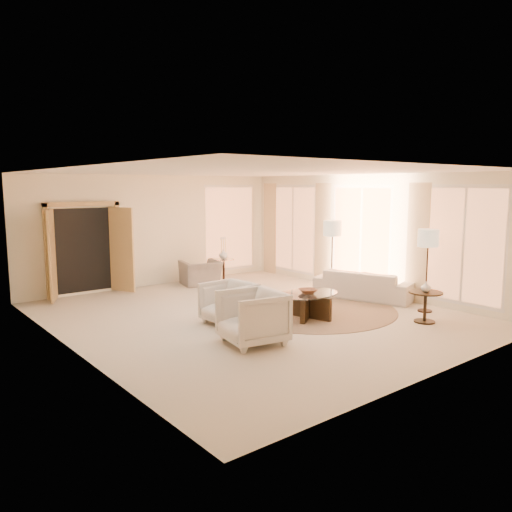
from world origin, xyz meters
TOP-DOWN VIEW (x-y plane):
  - room at (0.00, 0.00)m, footprint 7.04×8.04m
  - windows_right at (3.45, 0.10)m, footprint 0.10×6.40m
  - window_back_corner at (2.30, 3.95)m, footprint 1.70×0.10m
  - curtains_right at (3.40, 1.00)m, footprint 0.06×5.20m
  - french_doors at (-1.90, 3.82)m, footprint 1.95×0.66m
  - area_rug at (1.20, -0.35)m, footprint 4.72×4.72m
  - sofa at (2.90, -0.39)m, footprint 1.49×2.33m
  - armchair_left at (-0.71, -0.18)m, footprint 0.83×0.88m
  - armchair_right at (-1.11, -1.39)m, footprint 1.02×1.07m
  - accent_chair at (0.85, 3.25)m, footprint 1.06×0.81m
  - coffee_table at (0.68, -0.83)m, footprint 1.71×1.71m
  - end_table at (2.18, -2.42)m, footprint 0.62×0.62m
  - side_table at (1.46, 3.08)m, footprint 0.55×0.55m
  - floor_lamp_near at (2.70, 0.41)m, footprint 0.42×0.42m
  - floor_lamp_far at (2.90, -1.96)m, footprint 0.41×0.41m
  - bowl at (0.68, -0.83)m, footprint 0.44×0.44m
  - end_vase at (2.18, -2.42)m, footprint 0.24×0.24m
  - side_vase at (1.46, 3.08)m, footprint 0.31×0.31m

SIDE VIEW (x-z plane):
  - area_rug at x=1.20m, z-range 0.00..0.01m
  - coffee_table at x=0.68m, z-range 0.06..0.55m
  - sofa at x=2.90m, z-range 0.00..0.64m
  - side_table at x=1.46m, z-range 0.07..0.71m
  - end_table at x=2.18m, z-range 0.11..0.69m
  - accent_chair at x=0.85m, z-range 0.00..0.83m
  - armchair_left at x=-0.71m, z-range 0.00..0.85m
  - armchair_right at x=-1.11m, z-range 0.00..0.95m
  - bowl at x=0.68m, z-range 0.49..0.57m
  - end_vase at x=2.18m, z-range 0.58..0.77m
  - side_vase at x=1.46m, z-range 0.63..0.89m
  - french_doors at x=-1.90m, z-range -0.01..2.15m
  - curtains_right at x=3.40m, z-range 0.00..2.60m
  - windows_right at x=3.45m, z-range 0.15..2.55m
  - window_back_corner at x=2.30m, z-range 0.15..2.55m
  - room at x=0.00m, z-range -0.02..2.81m
  - floor_lamp_far at x=2.90m, z-range 0.59..2.26m
  - floor_lamp_near at x=2.70m, z-range 0.61..2.34m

